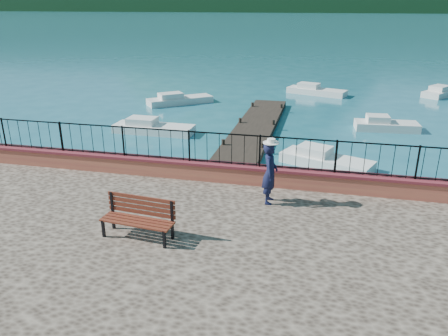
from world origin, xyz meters
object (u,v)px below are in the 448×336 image
at_px(person, 270,173).
at_px(boat_1, 327,157).
at_px(boat_0, 154,125).
at_px(park_bench, 138,226).
at_px(boat_3, 180,98).
at_px(boat_2, 387,123).
at_px(boat_4, 317,89).
at_px(boat_5, 443,90).

xyz_separation_m(person, boat_1, (1.57, 6.49, -1.66)).
xyz_separation_m(person, boat_0, (-7.27, 9.55, -1.66)).
height_order(park_bench, boat_0, park_bench).
relative_size(park_bench, boat_0, 0.43).
bearing_deg(boat_3, person, -102.41).
distance_m(person, boat_0, 12.12).
bearing_deg(person, boat_2, -20.97).
distance_m(boat_1, boat_2, 7.09).
xyz_separation_m(person, boat_4, (0.68, 21.74, -1.66)).
distance_m(boat_2, boat_4, 9.70).
bearing_deg(person, boat_1, -14.83).
xyz_separation_m(park_bench, boat_5, (12.41, 26.13, -1.09)).
xyz_separation_m(boat_2, boat_5, (5.04, 10.62, 0.00)).
xyz_separation_m(boat_1, boat_2, (3.05, 6.39, 0.00)).
xyz_separation_m(boat_2, boat_3, (-12.77, 3.60, 0.00)).
bearing_deg(boat_5, person, -165.54).
xyz_separation_m(boat_4, boat_5, (8.99, 1.76, 0.00)).
bearing_deg(boat_3, boat_2, -54.46).
bearing_deg(park_bench, boat_1, 70.17).
relative_size(person, boat_1, 0.46).
xyz_separation_m(boat_0, boat_4, (7.94, 12.19, 0.00)).
bearing_deg(boat_4, boat_3, -130.79).
bearing_deg(boat_2, person, -114.20).
height_order(boat_1, boat_5, same).
bearing_deg(boat_1, boat_3, 156.45).
bearing_deg(boat_0, boat_5, 40.35).
distance_m(park_bench, boat_5, 28.95).
bearing_deg(person, boat_0, 36.04).
bearing_deg(park_bench, boat_3, 111.26).
distance_m(park_bench, boat_0, 13.04).
height_order(boat_3, boat_5, same).
bearing_deg(person, boat_3, 25.07).
distance_m(boat_3, boat_5, 19.14).
height_order(park_bench, boat_1, park_bench).
relative_size(boat_3, boat_4, 1.01).
distance_m(person, boat_1, 6.88).
relative_size(boat_0, boat_2, 1.30).
height_order(park_bench, boat_4, park_bench).
relative_size(boat_3, boat_5, 1.08).
xyz_separation_m(boat_3, boat_5, (17.81, 7.01, 0.00)).
height_order(boat_1, boat_4, same).
relative_size(boat_0, boat_5, 1.05).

